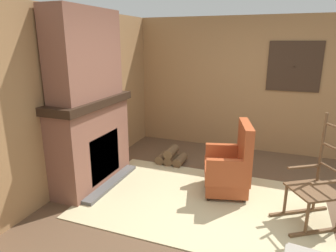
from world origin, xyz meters
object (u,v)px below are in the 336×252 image
Objects in this scene: storage_case at (97,90)px; decorative_plate_on_mantel at (82,90)px; rocking_chair at (317,190)px; armchair at (230,168)px; oil_lamp_vase at (69,97)px; firewood_stack at (171,157)px.

storage_case is 0.35m from decorative_plate_on_mantel.
rocking_chair is 3.27m from storage_case.
decorative_plate_on_mantel is (-2.06, -0.46, 1.06)m from armchair.
decorative_plate_on_mantel is at bearing 93.71° from oil_lamp_vase.
oil_lamp_vase is (-2.04, -0.77, 1.02)m from armchair.
rocking_chair is 2.67× the size of firewood_stack.
oil_lamp_vase is 0.31m from decorative_plate_on_mantel.
armchair is 1.36m from firewood_stack.
oil_lamp_vase is at bearing -26.07° from rocking_chair.
decorative_plate_on_mantel reaches higher than armchair.
decorative_plate_on_mantel reaches higher than oil_lamp_vase.
armchair is 4.47× the size of storage_case.
oil_lamp_vase is (-3.11, -0.37, 0.96)m from rocking_chair.
oil_lamp_vase is 0.65m from storage_case.
rocking_chair reaches higher than firewood_stack.
rocking_chair is at bearing 6.79° from oil_lamp_vase.
storage_case reaches higher than rocking_chair.
firewood_stack is 1.76m from storage_case.
decorative_plate_on_mantel is (-0.02, -0.34, 0.05)m from storage_case.
oil_lamp_vase reaches higher than firewood_stack.
firewood_stack is 2.14m from oil_lamp_vase.
firewood_stack is at bearing -59.27° from rocking_chair.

